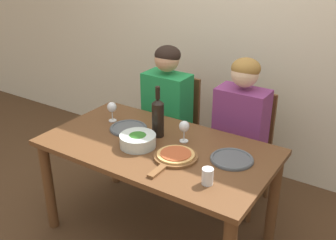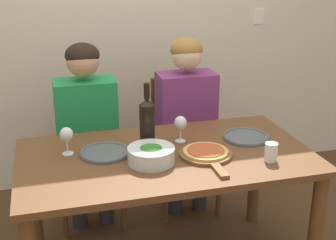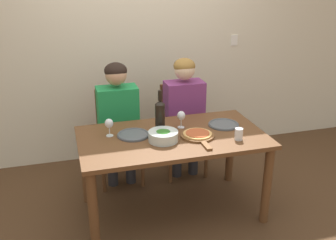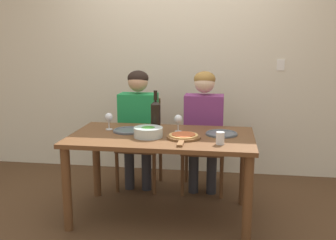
{
  "view_description": "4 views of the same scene",
  "coord_description": "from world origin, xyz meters",
  "px_view_note": "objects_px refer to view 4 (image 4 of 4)",
  "views": [
    {
      "loc": [
        1.32,
        -1.89,
        1.97
      ],
      "look_at": [
        -0.02,
        0.15,
        0.85
      ],
      "focal_mm": 42.0,
      "sensor_mm": 36.0,
      "label": 1
    },
    {
      "loc": [
        -0.59,
        -2.18,
        1.75
      ],
      "look_at": [
        0.01,
        -0.01,
        0.92
      ],
      "focal_mm": 50.0,
      "sensor_mm": 36.0,
      "label": 2
    },
    {
      "loc": [
        -0.85,
        -2.85,
        2.05
      ],
      "look_at": [
        -0.01,
        0.08,
        0.84
      ],
      "focal_mm": 42.0,
      "sensor_mm": 36.0,
      "label": 3
    },
    {
      "loc": [
        0.53,
        -3.17,
        1.53
      ],
      "look_at": [
        0.03,
        0.15,
        0.83
      ],
      "focal_mm": 42.0,
      "sensor_mm": 36.0,
      "label": 4
    }
  ],
  "objects_px": {
    "broccoli_bowl": "(148,132)",
    "pizza_on_board": "(183,137)",
    "chair_left": "(141,139)",
    "person_man": "(204,121)",
    "wine_glass_right": "(178,120)",
    "water_tumbler": "(220,138)",
    "dinner_plate_right": "(222,134)",
    "person_woman": "(138,119)",
    "chair_right": "(204,142)",
    "wine_bottle": "(156,115)",
    "dinner_plate_left": "(128,130)",
    "wine_glass_left": "(109,118)"
  },
  "relations": [
    {
      "from": "person_man",
      "to": "dinner_plate_right",
      "type": "height_order",
      "value": "person_man"
    },
    {
      "from": "chair_right",
      "to": "wine_glass_right",
      "type": "relative_size",
      "value": 6.05
    },
    {
      "from": "person_woman",
      "to": "dinner_plate_right",
      "type": "relative_size",
      "value": 4.55
    },
    {
      "from": "dinner_plate_right",
      "to": "dinner_plate_left",
      "type": "bearing_deg",
      "value": -179.72
    },
    {
      "from": "dinner_plate_left",
      "to": "water_tumbler",
      "type": "distance_m",
      "value": 0.86
    },
    {
      "from": "pizza_on_board",
      "to": "wine_glass_left",
      "type": "relative_size",
      "value": 2.76
    },
    {
      "from": "dinner_plate_right",
      "to": "chair_left",
      "type": "bearing_deg",
      "value": 142.24
    },
    {
      "from": "wine_glass_left",
      "to": "dinner_plate_right",
      "type": "bearing_deg",
      "value": -2.52
    },
    {
      "from": "wine_bottle",
      "to": "wine_glass_left",
      "type": "bearing_deg",
      "value": 177.83
    },
    {
      "from": "water_tumbler",
      "to": "dinner_plate_left",
      "type": "bearing_deg",
      "value": 158.99
    },
    {
      "from": "wine_bottle",
      "to": "broccoli_bowl",
      "type": "xyz_separation_m",
      "value": [
        -0.03,
        -0.2,
        -0.1
      ]
    },
    {
      "from": "broccoli_bowl",
      "to": "pizza_on_board",
      "type": "relative_size",
      "value": 0.58
    },
    {
      "from": "chair_right",
      "to": "person_woman",
      "type": "relative_size",
      "value": 0.75
    },
    {
      "from": "chair_left",
      "to": "water_tumbler",
      "type": "relative_size",
      "value": 9.49
    },
    {
      "from": "person_man",
      "to": "broccoli_bowl",
      "type": "distance_m",
      "value": 0.83
    },
    {
      "from": "person_woman",
      "to": "dinner_plate_left",
      "type": "relative_size",
      "value": 4.55
    },
    {
      "from": "broccoli_bowl",
      "to": "dinner_plate_right",
      "type": "xyz_separation_m",
      "value": [
        0.6,
        0.17,
        -0.03
      ]
    },
    {
      "from": "wine_bottle",
      "to": "dinner_plate_left",
      "type": "height_order",
      "value": "wine_bottle"
    },
    {
      "from": "chair_right",
      "to": "person_woman",
      "type": "distance_m",
      "value": 0.71
    },
    {
      "from": "chair_left",
      "to": "person_man",
      "type": "distance_m",
      "value": 0.71
    },
    {
      "from": "chair_right",
      "to": "dinner_plate_right",
      "type": "xyz_separation_m",
      "value": [
        0.18,
        -0.66,
        0.25
      ]
    },
    {
      "from": "dinner_plate_right",
      "to": "wine_glass_left",
      "type": "bearing_deg",
      "value": 177.48
    },
    {
      "from": "person_man",
      "to": "pizza_on_board",
      "type": "relative_size",
      "value": 2.93
    },
    {
      "from": "dinner_plate_left",
      "to": "wine_glass_left",
      "type": "relative_size",
      "value": 1.77
    },
    {
      "from": "wine_glass_right",
      "to": "water_tumbler",
      "type": "xyz_separation_m",
      "value": [
        0.37,
        -0.36,
        -0.06
      ]
    },
    {
      "from": "broccoli_bowl",
      "to": "pizza_on_board",
      "type": "bearing_deg",
      "value": -1.31
    },
    {
      "from": "chair_right",
      "to": "person_man",
      "type": "relative_size",
      "value": 0.75
    },
    {
      "from": "pizza_on_board",
      "to": "dinner_plate_left",
      "type": "bearing_deg",
      "value": 161.12
    },
    {
      "from": "pizza_on_board",
      "to": "water_tumbler",
      "type": "distance_m",
      "value": 0.33
    },
    {
      "from": "wine_bottle",
      "to": "dinner_plate_right",
      "type": "height_order",
      "value": "wine_bottle"
    },
    {
      "from": "pizza_on_board",
      "to": "wine_glass_left",
      "type": "bearing_deg",
      "value": 162.38
    },
    {
      "from": "dinner_plate_right",
      "to": "pizza_on_board",
      "type": "distance_m",
      "value": 0.35
    },
    {
      "from": "pizza_on_board",
      "to": "wine_glass_right",
      "type": "bearing_deg",
      "value": 107.51
    },
    {
      "from": "pizza_on_board",
      "to": "water_tumbler",
      "type": "height_order",
      "value": "water_tumbler"
    },
    {
      "from": "person_man",
      "to": "broccoli_bowl",
      "type": "height_order",
      "value": "person_man"
    },
    {
      "from": "dinner_plate_right",
      "to": "wine_glass_left",
      "type": "distance_m",
      "value": 1.0
    },
    {
      "from": "chair_left",
      "to": "wine_glass_right",
      "type": "distance_m",
      "value": 0.84
    },
    {
      "from": "wine_glass_left",
      "to": "chair_left",
      "type": "bearing_deg",
      "value": 76.14
    },
    {
      "from": "broccoli_bowl",
      "to": "wine_glass_right",
      "type": "height_order",
      "value": "wine_glass_right"
    },
    {
      "from": "pizza_on_board",
      "to": "person_man",
      "type": "bearing_deg",
      "value": 80.42
    },
    {
      "from": "chair_left",
      "to": "person_man",
      "type": "bearing_deg",
      "value": -9.53
    },
    {
      "from": "person_woman",
      "to": "pizza_on_board",
      "type": "bearing_deg",
      "value": -53.06
    },
    {
      "from": "dinner_plate_left",
      "to": "dinner_plate_right",
      "type": "distance_m",
      "value": 0.81
    },
    {
      "from": "person_woman",
      "to": "wine_glass_left",
      "type": "bearing_deg",
      "value": -106.78
    },
    {
      "from": "person_woman",
      "to": "water_tumbler",
      "type": "xyz_separation_m",
      "value": [
        0.84,
        -0.86,
        0.05
      ]
    },
    {
      "from": "person_woman",
      "to": "chair_left",
      "type": "bearing_deg",
      "value": 90.0
    },
    {
      "from": "person_man",
      "to": "wine_glass_right",
      "type": "height_order",
      "value": "person_man"
    },
    {
      "from": "dinner_plate_left",
      "to": "pizza_on_board",
      "type": "relative_size",
      "value": 0.64
    },
    {
      "from": "water_tumbler",
      "to": "broccoli_bowl",
      "type": "bearing_deg",
      "value": 166.43
    },
    {
      "from": "person_man",
      "to": "broccoli_bowl",
      "type": "relative_size",
      "value": 5.07
    }
  ]
}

